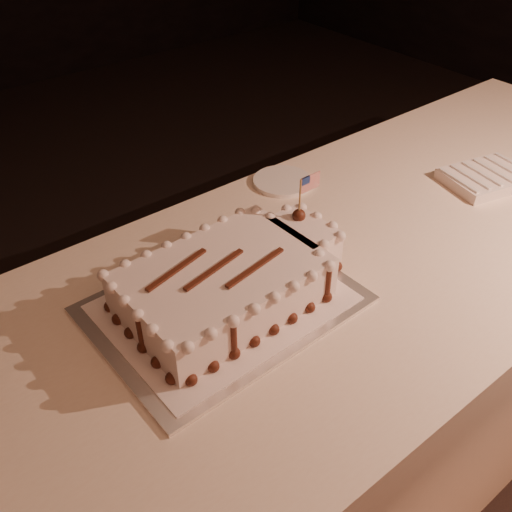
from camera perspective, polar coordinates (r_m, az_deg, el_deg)
banquet_table at (r=1.48m, az=6.48°, el=-11.99°), size 2.40×0.80×0.75m
cake_board at (r=1.11m, az=-3.25°, el=-4.83°), size 0.50×0.38×0.01m
doily at (r=1.11m, az=-3.25°, el=-4.64°), size 0.44×0.34×0.00m
sheet_cake at (r=1.09m, az=-2.25°, el=-2.32°), size 0.47×0.27×0.18m
napkin_stack at (r=1.59m, az=22.02°, el=7.28°), size 0.24×0.20×0.03m
side_plate at (r=1.48m, az=2.66°, el=7.46°), size 0.15×0.15×0.01m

